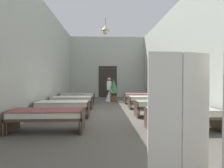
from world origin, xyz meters
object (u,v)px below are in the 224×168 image
object	(u,v)px
bed_left_row_1	(63,105)
nurse_near_aisle	(109,93)
potted_plant	(114,89)
bed_left_row_3	(77,96)
bed_right_row_3	(141,96)
privacy_screen	(197,120)
bed_left_row_0	(47,115)
bed_left_row_2	(72,100)
bed_right_row_0	(182,114)
bed_right_row_1	(161,104)
bed_right_row_2	(149,99)

from	to	relation	value
bed_left_row_1	nurse_near_aisle	bearing A→B (deg)	69.70
potted_plant	bed_left_row_3	bearing A→B (deg)	-155.65
bed_right_row_3	privacy_screen	world-z (taller)	privacy_screen
bed_left_row_3	bed_left_row_1	bearing A→B (deg)	-90.00
privacy_screen	bed_left_row_0	bearing A→B (deg)	116.23
bed_left_row_2	privacy_screen	world-z (taller)	privacy_screen
bed_left_row_0	potted_plant	size ratio (longest dim) A/B	1.36
bed_right_row_0	privacy_screen	size ratio (longest dim) A/B	1.12
bed_left_row_3	bed_right_row_1	bearing A→B (deg)	-46.61
bed_left_row_1	bed_left_row_3	distance (m)	3.80
bed_left_row_1	nurse_near_aisle	world-z (taller)	nurse_near_aisle
bed_left_row_3	bed_right_row_0	bearing A→B (deg)	-57.78
bed_left_row_0	bed_right_row_0	size ratio (longest dim) A/B	1.00
privacy_screen	bed_left_row_1	bearing A→B (deg)	101.76
bed_right_row_1	nurse_near_aisle	world-z (taller)	nurse_near_aisle
bed_left_row_1	potted_plant	distance (m)	5.20
bed_right_row_0	bed_left_row_3	distance (m)	6.74
bed_right_row_0	bed_left_row_1	world-z (taller)	same
bed_right_row_1	nurse_near_aisle	size ratio (longest dim) A/B	1.28
bed_right_row_0	bed_right_row_2	xyz separation A→B (m)	(0.00, 3.80, 0.00)
bed_right_row_2	potted_plant	size ratio (longest dim) A/B	1.36
bed_left_row_1	potted_plant	xyz separation A→B (m)	(2.09, 4.75, 0.36)
nurse_near_aisle	potted_plant	size ratio (longest dim) A/B	1.06
nurse_near_aisle	potted_plant	bearing A→B (deg)	49.14
bed_right_row_1	bed_left_row_2	bearing A→B (deg)	152.12
bed_left_row_1	privacy_screen	world-z (taller)	privacy_screen
bed_left_row_3	privacy_screen	size ratio (longest dim) A/B	1.12
bed_right_row_1	privacy_screen	world-z (taller)	privacy_screen
bed_left_row_1	bed_left_row_2	xyz separation A→B (m)	(0.00, 1.90, 0.00)
bed_right_row_0	bed_right_row_2	size ratio (longest dim) A/B	1.00
bed_right_row_0	privacy_screen	bearing A→B (deg)	-109.34
bed_left_row_2	bed_right_row_3	bearing A→B (deg)	27.88
bed_right_row_0	nurse_near_aisle	size ratio (longest dim) A/B	1.28
bed_left_row_0	bed_left_row_3	world-z (taller)	same
bed_right_row_3	privacy_screen	bearing A→B (deg)	-96.45
bed_right_row_2	potted_plant	world-z (taller)	potted_plant
bed_right_row_1	bed_right_row_3	size ratio (longest dim) A/B	1.00
bed_right_row_2	bed_left_row_1	bearing A→B (deg)	-152.12
bed_right_row_1	potted_plant	size ratio (longest dim) A/B	1.36
bed_right_row_0	bed_right_row_1	world-z (taller)	same
bed_right_row_0	bed_right_row_3	distance (m)	5.70
bed_left_row_1	bed_right_row_3	bearing A→B (deg)	46.61
bed_left_row_0	bed_right_row_0	bearing A→B (deg)	0.00
bed_right_row_0	privacy_screen	xyz separation A→B (m)	(-0.95, -2.71, 0.41)
bed_left_row_3	bed_right_row_3	size ratio (longest dim) A/B	1.00
bed_right_row_1	privacy_screen	bearing A→B (deg)	-101.65
bed_left_row_0	bed_left_row_2	xyz separation A→B (m)	(0.00, 3.80, 0.00)
bed_right_row_2	bed_left_row_3	world-z (taller)	same
bed_right_row_1	bed_right_row_0	bearing A→B (deg)	-90.00
bed_right_row_2	privacy_screen	world-z (taller)	privacy_screen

